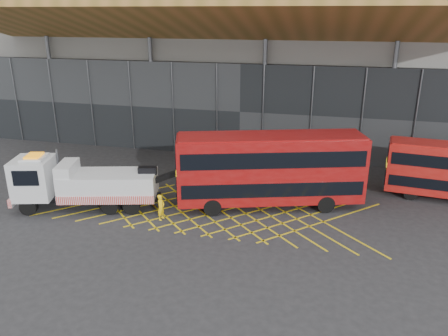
# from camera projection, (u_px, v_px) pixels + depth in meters

# --- Properties ---
(ground_plane) EXTENTS (120.00, 120.00, 0.00)m
(ground_plane) POSITION_uv_depth(u_px,v_px,m) (174.00, 206.00, 28.71)
(ground_plane) COLOR #262629
(road_markings) EXTENTS (21.56, 7.16, 0.01)m
(road_markings) POSITION_uv_depth(u_px,v_px,m) (209.00, 210.00, 28.17)
(road_markings) COLOR yellow
(road_markings) RESTS_ON ground_plane
(construction_building) EXTENTS (55.00, 23.97, 18.00)m
(construction_building) POSITION_uv_depth(u_px,v_px,m) (255.00, 46.00, 42.06)
(construction_building) COLOR gray
(construction_building) RESTS_ON ground_plane
(recovery_truck) EXTENTS (10.61, 4.74, 3.71)m
(recovery_truck) POSITION_uv_depth(u_px,v_px,m) (81.00, 183.00, 27.94)
(recovery_truck) COLOR black
(recovery_truck) RESTS_ON ground_plane
(bus_towed) EXTENTS (12.10, 6.17, 4.83)m
(bus_towed) POSITION_uv_depth(u_px,v_px,m) (270.00, 167.00, 27.86)
(bus_towed) COLOR maroon
(bus_towed) RESTS_ON ground_plane
(worker) EXTENTS (0.47, 0.64, 1.63)m
(worker) POSITION_uv_depth(u_px,v_px,m) (161.00, 207.00, 26.62)
(worker) COLOR yellow
(worker) RESTS_ON ground_plane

